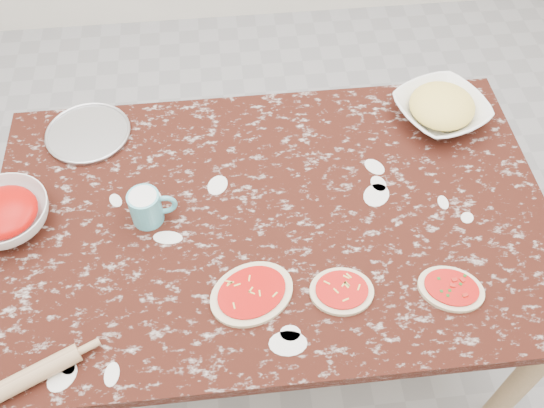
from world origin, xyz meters
The scene contains 10 objects.
ground centered at (0.00, 0.00, 0.00)m, with size 4.00×4.00×0.00m, color gray.
worktable centered at (0.00, 0.00, 0.67)m, with size 1.60×1.00×0.75m.
pizza_tray centered at (-0.55, 0.37, 0.76)m, with size 0.26×0.26×0.01m, color #B2B2B7.
sauce_bowl centered at (-0.74, 0.05, 0.79)m, with size 0.25×0.25×0.08m, color white.
cheese_bowl centered at (0.58, 0.33, 0.78)m, with size 0.28×0.28×0.07m, color white.
flour_mug centered at (-0.35, 0.02, 0.80)m, with size 0.13×0.09×0.10m.
pizza_left centered at (-0.08, -0.25, 0.76)m, with size 0.28×0.25×0.02m.
pizza_mid centered at (0.15, -0.27, 0.76)m, with size 0.18×0.15×0.02m.
pizza_right centered at (0.44, -0.29, 0.76)m, with size 0.21×0.19×0.02m.
rolling_pin centered at (-0.61, -0.42, 0.77)m, with size 0.05×0.05×0.23m, color tan.
Camera 1 is at (-0.11, -1.00, 2.13)m, focal length 39.44 mm.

